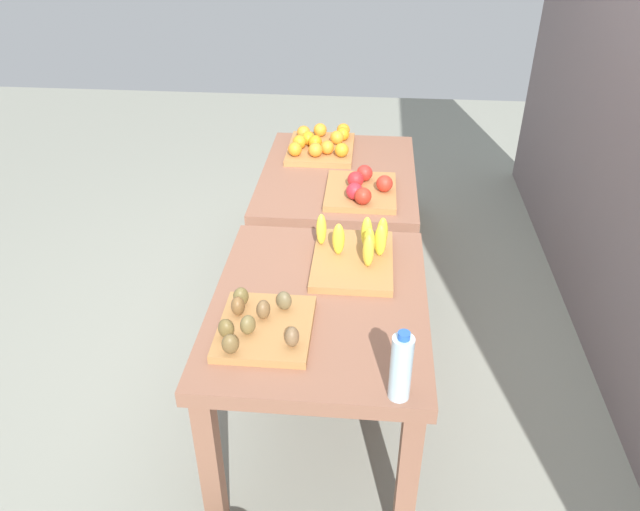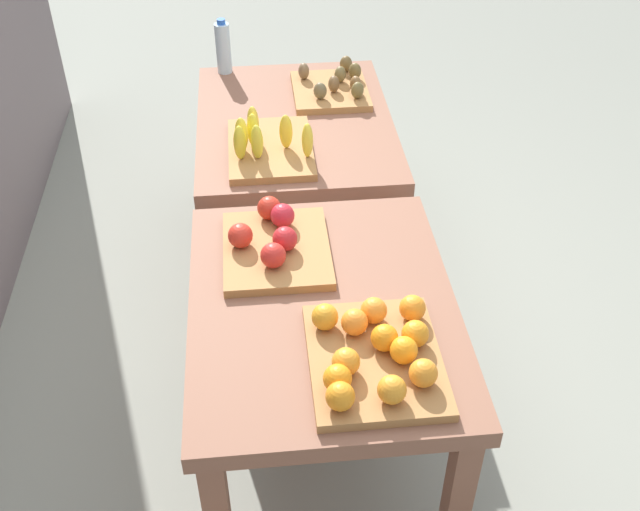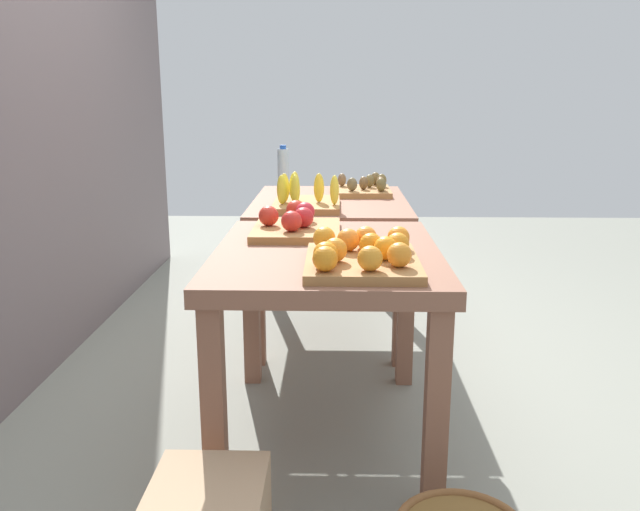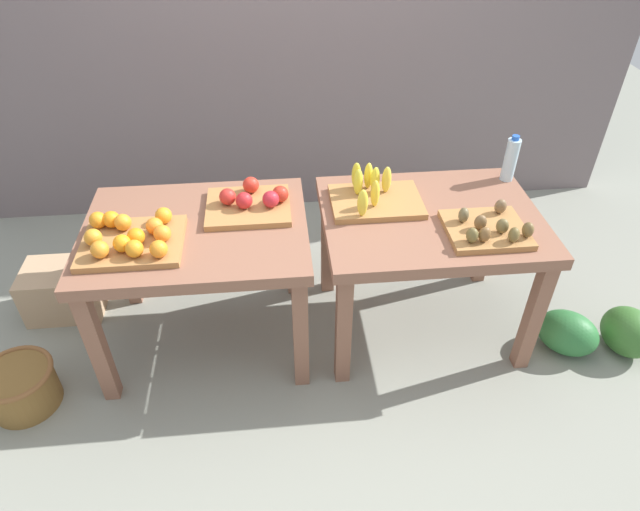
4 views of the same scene
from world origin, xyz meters
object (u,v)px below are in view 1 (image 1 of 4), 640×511
(display_table_left, at_px, (338,190))
(kiwi_bin, at_px, (262,325))
(banana_crate, at_px, (355,253))
(wicker_basket, at_px, (295,198))
(orange_bin, at_px, (321,144))
(cardboard_produce_box, at_px, (389,201))
(display_table_right, at_px, (320,321))
(apple_bin, at_px, (362,189))
(water_bottle, at_px, (401,367))

(display_table_left, xyz_separation_m, kiwi_bin, (1.33, -0.18, 0.14))
(banana_crate, xyz_separation_m, wicker_basket, (-1.72, -0.47, -0.65))
(kiwi_bin, distance_m, wicker_basket, 2.29)
(orange_bin, relative_size, cardboard_produce_box, 1.10)
(display_table_right, bearing_deg, apple_bin, 171.36)
(display_table_right, relative_size, orange_bin, 2.36)
(display_table_left, distance_m, wicker_basket, 1.06)
(cardboard_produce_box, bearing_deg, apple_bin, -8.87)
(wicker_basket, relative_size, cardboard_produce_box, 0.85)
(display_table_left, height_order, wicker_basket, display_table_left)
(apple_bin, xyz_separation_m, wicker_basket, (-1.12, -0.48, -0.64))
(display_table_right, bearing_deg, water_bottle, 31.06)
(apple_bin, bearing_deg, water_bottle, 6.55)
(banana_crate, height_order, water_bottle, water_bottle)
(banana_crate, bearing_deg, water_bottle, 12.45)
(display_table_left, distance_m, display_table_right, 1.12)
(apple_bin, distance_m, water_bottle, 1.34)
(apple_bin, height_order, wicker_basket, apple_bin)
(orange_bin, bearing_deg, display_table_left, 24.09)
(apple_bin, relative_size, banana_crate, 0.92)
(display_table_left, distance_m, orange_bin, 0.32)
(banana_crate, height_order, cardboard_produce_box, banana_crate)
(display_table_right, bearing_deg, display_table_left, 180.00)
(cardboard_produce_box, bearing_deg, display_table_left, -19.98)
(orange_bin, bearing_deg, display_table_right, 4.78)
(display_table_left, height_order, water_bottle, water_bottle)
(display_table_right, xyz_separation_m, banana_crate, (-0.26, 0.12, 0.15))
(display_table_right, height_order, apple_bin, apple_bin)
(display_table_left, height_order, banana_crate, banana_crate)
(display_table_left, xyz_separation_m, cardboard_produce_box, (-0.83, 0.30, -0.48))
(wicker_basket, bearing_deg, orange_bin, 21.27)
(display_table_left, bearing_deg, wicker_basket, -157.87)
(water_bottle, relative_size, wicker_basket, 0.73)
(kiwi_bin, distance_m, cardboard_produce_box, 2.29)
(banana_crate, distance_m, cardboard_produce_box, 1.80)
(orange_bin, xyz_separation_m, kiwi_bin, (1.58, -0.07, -0.01))
(display_table_right, distance_m, kiwi_bin, 0.31)
(display_table_right, relative_size, wicker_basket, 3.06)
(orange_bin, distance_m, wicker_basket, 0.92)
(apple_bin, bearing_deg, wicker_basket, -156.84)
(water_bottle, distance_m, wicker_basket, 2.63)
(orange_bin, bearing_deg, apple_bin, 25.28)
(cardboard_produce_box, bearing_deg, water_bottle, -0.41)
(apple_bin, xyz_separation_m, water_bottle, (1.33, 0.15, 0.08))
(kiwi_bin, bearing_deg, apple_bin, 163.67)
(orange_bin, distance_m, apple_bin, 0.58)
(display_table_right, xyz_separation_m, orange_bin, (-1.38, -0.12, 0.15))
(water_bottle, bearing_deg, wicker_basket, -165.52)
(banana_crate, height_order, wicker_basket, banana_crate)
(display_table_left, bearing_deg, cardboard_produce_box, 160.02)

